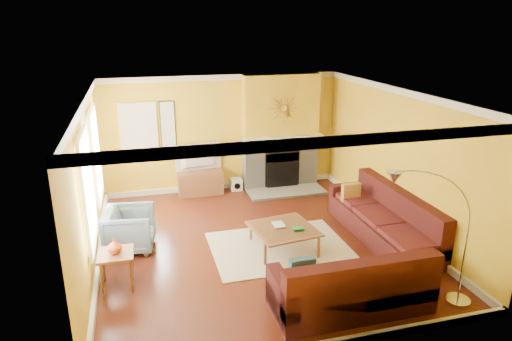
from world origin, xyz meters
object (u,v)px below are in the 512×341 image
object	(u,v)px
sectional_sofa	(338,232)
side_table	(117,270)
armchair	(130,229)
coffee_table	(283,238)
media_console	(201,182)
arc_lamp	(432,242)

from	to	relation	value
sectional_sofa	side_table	xyz separation A→B (m)	(-3.60, 0.00, -0.16)
sectional_sofa	armchair	size ratio (longest dim) A/B	4.44
coffee_table	media_console	xyz separation A→B (m)	(-1.00, 3.10, 0.07)
side_table	arc_lamp	bearing A→B (deg)	-22.34
sectional_sofa	media_console	xyz separation A→B (m)	(-1.80, 3.60, -0.17)
sectional_sofa	side_table	size ratio (longest dim) A/B	6.49
coffee_table	arc_lamp	xyz separation A→B (m)	(1.34, -2.20, 0.83)
armchair	arc_lamp	bearing A→B (deg)	-117.88
media_console	arc_lamp	bearing A→B (deg)	-66.21
side_table	coffee_table	bearing A→B (deg)	10.12
media_console	sectional_sofa	bearing A→B (deg)	-63.43
coffee_table	arc_lamp	distance (m)	2.71
coffee_table	armchair	world-z (taller)	armchair
sectional_sofa	coffee_table	world-z (taller)	sectional_sofa
side_table	arc_lamp	world-z (taller)	arc_lamp
media_console	side_table	size ratio (longest dim) A/B	1.78
media_console	arc_lamp	world-z (taller)	arc_lamp
sectional_sofa	coffee_table	xyz separation A→B (m)	(-0.80, 0.50, -0.24)
arc_lamp	armchair	bearing A→B (deg)	143.62
sectional_sofa	side_table	distance (m)	3.60
sectional_sofa	arc_lamp	xyz separation A→B (m)	(0.54, -1.70, 0.59)
coffee_table	armchair	bearing A→B (deg)	164.93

